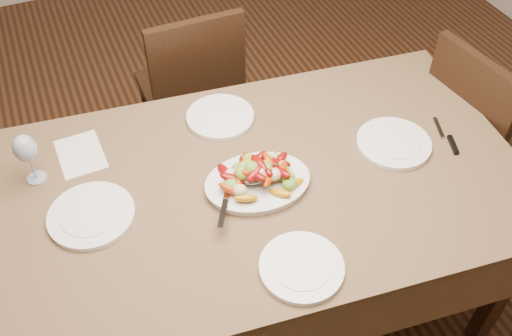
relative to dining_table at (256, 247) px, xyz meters
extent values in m
plane|color=#3A2012|center=(0.04, -0.05, -0.38)|extent=(6.00, 6.00, 0.00)
cube|color=brown|center=(0.00, 0.00, 0.00)|extent=(1.94, 1.23, 0.76)
ellipsoid|color=white|center=(-0.01, -0.03, 0.39)|extent=(0.37, 0.29, 0.02)
cylinder|color=white|center=(-0.54, 0.06, 0.39)|extent=(0.27, 0.27, 0.02)
cylinder|color=white|center=(0.52, -0.03, 0.39)|extent=(0.27, 0.27, 0.02)
cylinder|color=white|center=(0.00, 0.34, 0.39)|extent=(0.25, 0.25, 0.02)
cylinder|color=white|center=(-0.01, -0.38, 0.39)|extent=(0.25, 0.25, 0.02)
cube|color=silver|center=(-0.52, 0.36, 0.38)|extent=(0.16, 0.22, 0.00)
camera|label=1|loc=(-0.50, -1.20, 1.79)|focal=40.00mm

